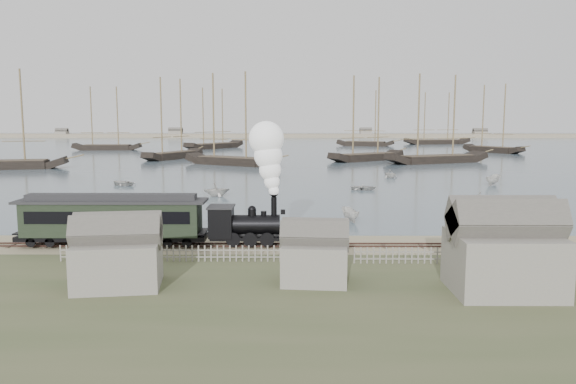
{
  "coord_description": "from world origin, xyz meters",
  "views": [
    {
      "loc": [
        0.48,
        -46.14,
        10.25
      ],
      "look_at": [
        0.25,
        4.65,
        3.5
      ],
      "focal_mm": 35.0,
      "sensor_mm": 36.0,
      "label": 1
    }
  ],
  "objects": [
    {
      "name": "shed_left",
      "position": [
        -10.0,
        -13.0,
        0.0
      ],
      "size": [
        5.0,
        4.0,
        4.1
      ],
      "primitive_type": null,
      "color": "gray",
      "rests_on": "ground"
    },
    {
      "name": "rowboat_4",
      "position": [
        22.56,
        19.04,
        0.84
      ],
      "size": [
        3.48,
        3.7,
        1.55
      ],
      "primitive_type": "imported",
      "rotation": [
        0.0,
        0.0,
        5.1
      ],
      "color": "silver",
      "rests_on": "harbor_water"
    },
    {
      "name": "rowboat_3",
      "position": [
        10.84,
        32.85,
        0.43
      ],
      "size": [
        2.95,
        3.85,
        0.74
      ],
      "primitive_type": "imported",
      "rotation": [
        0.0,
        0.0,
        1.45
      ],
      "color": "silver",
      "rests_on": "harbor_water"
    },
    {
      "name": "harbor_water",
      "position": [
        0.0,
        170.0,
        0.03
      ],
      "size": [
        600.0,
        336.0,
        0.06
      ],
      "primitive_type": "cube",
      "color": "#40535C",
      "rests_on": "ground"
    },
    {
      "name": "schooner_3",
      "position": [
        18.67,
        87.62,
        10.06
      ],
      "size": [
        19.98,
        16.54,
        20.0
      ],
      "primitive_type": null,
      "rotation": [
        0.0,
        0.0,
        0.64
      ],
      "color": "black",
      "rests_on": "harbor_water"
    },
    {
      "name": "picket_fence_west",
      "position": [
        -6.5,
        -7.0,
        0.0
      ],
      "size": [
        19.0,
        0.1,
        1.2
      ],
      "primitive_type": null,
      "color": "gray",
      "rests_on": "ground"
    },
    {
      "name": "rail_track",
      "position": [
        0.0,
        -2.0,
        0.04
      ],
      "size": [
        120.0,
        1.8,
        0.16
      ],
      "color": "#3E2721",
      "rests_on": "ground"
    },
    {
      "name": "rowboat_1",
      "position": [
        -9.15,
        26.3,
        0.95
      ],
      "size": [
        3.73,
        4.05,
        1.78
      ],
      "primitive_type": "imported",
      "rotation": [
        0.0,
        0.0,
        1.85
      ],
      "color": "silver",
      "rests_on": "harbor_water"
    },
    {
      "name": "schooner_9",
      "position": [
        57.25,
        171.95,
        10.06
      ],
      "size": [
        26.44,
        11.25,
        20.0
      ],
      "primitive_type": null,
      "rotation": [
        0.0,
        0.0,
        0.21
      ],
      "color": "black",
      "rests_on": "harbor_water"
    },
    {
      "name": "rowboat_6",
      "position": [
        -25.1,
        38.28,
        0.49
      ],
      "size": [
        4.83,
        5.13,
        0.86
      ],
      "primitive_type": "imported",
      "rotation": [
        0.0,
        0.0,
        4.11
      ],
      "color": "silver",
      "rests_on": "harbor_water"
    },
    {
      "name": "shed_mid",
      "position": [
        2.0,
        -12.0,
        0.0
      ],
      "size": [
        4.0,
        3.5,
        3.6
      ],
      "primitive_type": null,
      "color": "gray",
      "rests_on": "ground"
    },
    {
      "name": "schooner_2",
      "position": [
        -12.34,
        75.32,
        10.06
      ],
      "size": [
        22.03,
        16.1,
        20.0
      ],
      "primitive_type": null,
      "rotation": [
        0.0,
        0.0,
        -0.54
      ],
      "color": "black",
      "rests_on": "harbor_water"
    },
    {
      "name": "beached_dinghy",
      "position": [
        -17.25,
        -0.09,
        0.41
      ],
      "size": [
        2.91,
        4.04,
        0.83
      ],
      "primitive_type": "imported",
      "rotation": [
        0.0,
        0.0,
        1.58
      ],
      "color": "silver",
      "rests_on": "ground"
    },
    {
      "name": "schooner_6",
      "position": [
        -57.5,
        130.93,
        10.06
      ],
      "size": [
        21.21,
        5.58,
        20.0
      ],
      "primitive_type": null,
      "rotation": [
        0.0,
        0.0,
        0.03
      ],
      "color": "black",
      "rests_on": "harbor_water"
    },
    {
      "name": "locomotive",
      "position": [
        -1.6,
        -2.0,
        4.44
      ],
      "size": [
        7.72,
        2.88,
        9.62
      ],
      "color": "black",
      "rests_on": "ground"
    },
    {
      "name": "rowboat_2",
      "position": [
        6.38,
        8.64,
        0.7
      ],
      "size": [
        3.5,
        1.98,
        1.27
      ],
      "primitive_type": "imported",
      "rotation": [
        0.0,
        0.0,
        3.38
      ],
      "color": "silver",
      "rests_on": "harbor_water"
    },
    {
      "name": "schooner_8",
      "position": [
        27.36,
        156.2,
        10.06
      ],
      "size": [
        20.83,
        10.76,
        20.0
      ],
      "primitive_type": null,
      "rotation": [
        0.0,
        0.0,
        -0.31
      ],
      "color": "black",
      "rests_on": "harbor_water"
    },
    {
      "name": "schooner_1",
      "position": [
        -28.68,
        93.07,
        10.06
      ],
      "size": [
        12.85,
        19.65,
        20.0
      ],
      "primitive_type": null,
      "rotation": [
        0.0,
        0.0,
        1.11
      ],
      "color": "black",
      "rests_on": "harbor_water"
    },
    {
      "name": "rowboat_7",
      "position": [
        17.46,
        48.87,
        0.81
      ],
      "size": [
        3.69,
        3.56,
        1.5
      ],
      "primitive_type": "imported",
      "rotation": [
        0.0,
        0.0,
        0.54
      ],
      "color": "silver",
      "rests_on": "harbor_water"
    },
    {
      "name": "shed_right",
      "position": [
        13.0,
        -14.0,
        0.0
      ],
      "size": [
        6.0,
        5.0,
        5.1
      ],
      "primitive_type": null,
      "color": "gray",
      "rests_on": "ground"
    },
    {
      "name": "rowboat_0",
      "position": [
        -28.31,
        18.06,
        0.45
      ],
      "size": [
        4.35,
        3.65,
        0.77
      ],
      "primitive_type": "imported",
      "rotation": [
        0.0,
        0.0,
        0.3
      ],
      "color": "silver",
      "rests_on": "harbor_water"
    },
    {
      "name": "schooner_0",
      "position": [
        -57.12,
        65.51,
        10.06
      ],
      "size": [
        24.85,
        10.37,
        20.0
      ],
      "primitive_type": null,
      "rotation": [
        0.0,
        0.0,
        0.2
      ],
      "color": "black",
      "rests_on": "harbor_water"
    },
    {
      "name": "rowboat_5",
      "position": [
        31.29,
        38.71,
        0.85
      ],
      "size": [
        4.11,
        3.78,
        1.57
      ],
      "primitive_type": "imported",
      "rotation": [
        0.0,
        0.0,
        2.45
      ],
      "color": "silver",
      "rests_on": "harbor_water"
    },
    {
      "name": "passenger_coach",
      "position": [
        -13.78,
        -2.0,
        2.3
      ],
      "size": [
        15.06,
        2.9,
        3.66
      ],
      "color": "black",
      "rests_on": "ground"
    },
    {
      "name": "ground",
      "position": [
        0.0,
        0.0,
        0.0
      ],
      "size": [
        600.0,
        600.0,
        0.0
      ],
      "primitive_type": "plane",
      "color": "tan",
      "rests_on": "ground"
    },
    {
      "name": "schooner_4",
      "position": [
        33.77,
        81.25,
        10.06
      ],
      "size": [
        25.56,
        15.26,
        20.0
      ],
      "primitive_type": null,
      "rotation": [
        0.0,
        0.0,
        0.4
      ],
      "color": "black",
      "rests_on": "harbor_water"
    },
    {
      "name": "far_spit",
      "position": [
        0.0,
        250.0,
        0.0
      ],
      "size": [
        500.0,
        20.0,
        1.8
      ],
      "primitive_type": "cube",
      "color": "tan",
      "rests_on": "ground"
    },
    {
      "name": "schooner_5",
      "position": [
        60.06,
        119.23,
        10.06
      ],
      "size": [
        13.92,
        18.65,
        20.0
      ],
      "primitive_type": null,
      "rotation": [
        0.0,
        0.0,
        -1.01
      ],
      "color": "black",
      "rests_on": "harbor_water"
    },
    {
      "name": "schooner_7",
      "position": [
        -24.9,
        140.99,
        10.06
      ],
      "size": [
        18.5,
        23.1,
        20.0
      ],
      "primitive_type": null,
      "rotation": [
        0.0,
        0.0,
        0.96
      ],
      "color": "black",
      "rests_on": "harbor_water"
    },
    {
      "name": "picket_fence_east",
      "position": [
        12.5,
        -7.5,
        0.0
      ],
      "size": [
        15.0,
        0.1,
        1.2
      ],
      "primitive_type": null,
      "color": "gray",
      "rests_on": "ground"
    }
  ]
}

